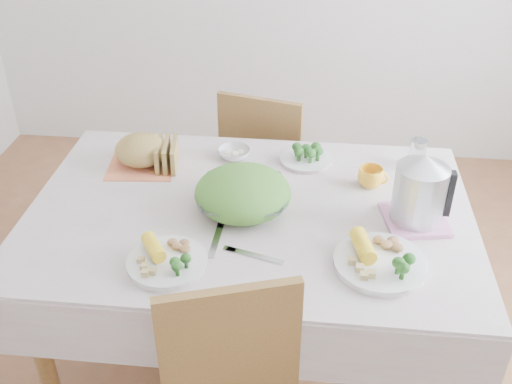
# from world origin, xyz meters

# --- Properties ---
(floor) EXTENTS (3.60, 3.60, 0.00)m
(floor) POSITION_xyz_m (0.00, 0.00, 0.00)
(floor) COLOR brown
(floor) RESTS_ON ground
(dining_table) EXTENTS (1.40, 0.90, 0.75)m
(dining_table) POSITION_xyz_m (0.00, 0.00, 0.38)
(dining_table) COLOR brown
(dining_table) RESTS_ON floor
(tablecloth) EXTENTS (1.50, 1.00, 0.01)m
(tablecloth) POSITION_xyz_m (0.00, 0.00, 0.76)
(tablecloth) COLOR beige
(tablecloth) RESTS_ON dining_table
(chair_far) EXTENTS (0.48, 0.48, 0.88)m
(chair_far) POSITION_xyz_m (0.01, 0.82, 0.47)
(chair_far) COLOR brown
(chair_far) RESTS_ON floor
(salad_bowl) EXTENTS (0.33, 0.33, 0.07)m
(salad_bowl) POSITION_xyz_m (-0.02, 0.00, 0.80)
(salad_bowl) COLOR white
(salad_bowl) RESTS_ON tablecloth
(dinner_plate_left) EXTENTS (0.29, 0.29, 0.02)m
(dinner_plate_left) POSITION_xyz_m (-0.21, -0.32, 0.77)
(dinner_plate_left) COLOR white
(dinner_plate_left) RESTS_ON tablecloth
(dinner_plate_right) EXTENTS (0.31, 0.31, 0.02)m
(dinner_plate_right) POSITION_xyz_m (0.42, -0.25, 0.77)
(dinner_plate_right) COLOR white
(dinner_plate_right) RESTS_ON tablecloth
(broccoli_plate) EXTENTS (0.22, 0.22, 0.02)m
(broccoli_plate) POSITION_xyz_m (0.18, 0.34, 0.77)
(broccoli_plate) COLOR beige
(broccoli_plate) RESTS_ON tablecloth
(napkin) EXTENTS (0.27, 0.27, 0.00)m
(napkin) POSITION_xyz_m (-0.44, 0.25, 0.76)
(napkin) COLOR #DB734A
(napkin) RESTS_ON tablecloth
(bread_loaf) EXTENTS (0.22, 0.21, 0.12)m
(bread_loaf) POSITION_xyz_m (-0.44, 0.25, 0.82)
(bread_loaf) COLOR olive
(bread_loaf) RESTS_ON napkin
(fruit_bowl) EXTENTS (0.15, 0.15, 0.04)m
(fruit_bowl) POSITION_xyz_m (-0.10, 0.34, 0.78)
(fruit_bowl) COLOR white
(fruit_bowl) RESTS_ON tablecloth
(yellow_mug) EXTENTS (0.12, 0.12, 0.07)m
(yellow_mug) POSITION_xyz_m (0.41, 0.19, 0.80)
(yellow_mug) COLOR yellow
(yellow_mug) RESTS_ON tablecloth
(glass_tumbler) EXTENTS (0.06, 0.06, 0.12)m
(glass_tumbler) POSITION_xyz_m (0.59, 0.34, 0.83)
(glass_tumbler) COLOR white
(glass_tumbler) RESTS_ON tablecloth
(pink_tray) EXTENTS (0.23, 0.23, 0.02)m
(pink_tray) POSITION_xyz_m (0.55, -0.01, 0.77)
(pink_tray) COLOR pink
(pink_tray) RESTS_ON tablecloth
(electric_kettle) EXTENTS (0.17, 0.17, 0.23)m
(electric_kettle) POSITION_xyz_m (0.55, -0.01, 0.88)
(electric_kettle) COLOR #B2B5BA
(electric_kettle) RESTS_ON pink_tray
(fork_left) EXTENTS (0.03, 0.18, 0.00)m
(fork_left) POSITION_xyz_m (-0.08, -0.18, 0.76)
(fork_left) COLOR silver
(fork_left) RESTS_ON tablecloth
(knife) EXTENTS (0.19, 0.07, 0.00)m
(knife) POSITION_xyz_m (0.04, -0.25, 0.76)
(knife) COLOR silver
(knife) RESTS_ON tablecloth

